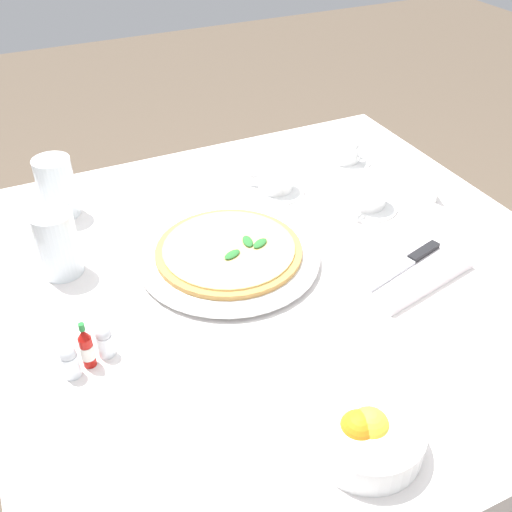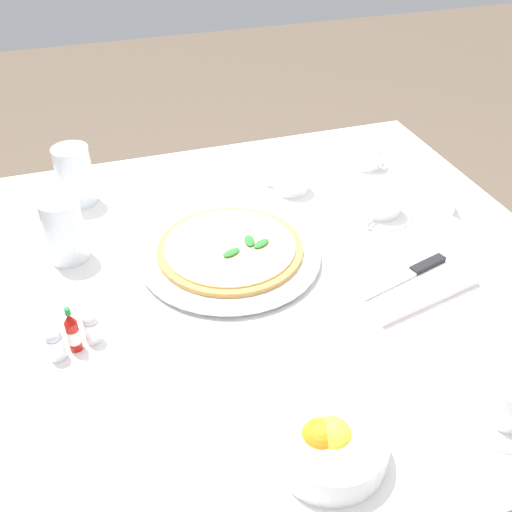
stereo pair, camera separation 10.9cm
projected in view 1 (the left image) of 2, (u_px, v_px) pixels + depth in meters
ground_plane at (275, 499)px, 1.54m from camera, size 8.00×8.00×0.00m
dining_table at (281, 325)px, 1.17m from camera, size 1.04×1.04×0.76m
pizza_plate at (229, 256)px, 1.10m from camera, size 0.34×0.34×0.02m
pizza at (229, 250)px, 1.09m from camera, size 0.27×0.27×0.02m
coffee_cup_right_edge at (275, 178)px, 1.29m from camera, size 0.13×0.13×0.07m
coffee_cup_left_edge at (368, 194)px, 1.24m from camera, size 0.13×0.13×0.07m
coffee_cup_center_back at (344, 151)px, 1.40m from camera, size 0.13×0.13×0.06m
water_glass_near_right at (57, 191)px, 1.20m from camera, size 0.07×0.07×0.13m
water_glass_back_corner at (58, 248)px, 1.05m from camera, size 0.07×0.07×0.12m
napkin_folded at (406, 268)px, 1.07m from camera, size 0.24×0.17×0.02m
dinner_knife at (406, 263)px, 1.06m from camera, size 0.19×0.07×0.01m
citrus_bowl at (366, 433)px, 0.77m from camera, size 0.15×0.15×0.06m
hot_sauce_bottle at (87, 348)px, 0.88m from camera, size 0.02×0.02×0.08m
salt_shaker at (70, 363)px, 0.87m from camera, size 0.03×0.03×0.06m
pepper_shaker at (105, 342)px, 0.90m from camera, size 0.03×0.03×0.06m
menu_card at (430, 180)px, 1.29m from camera, size 0.03×0.09×0.06m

